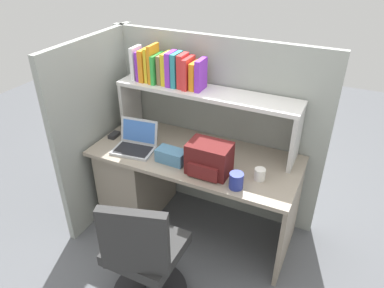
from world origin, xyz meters
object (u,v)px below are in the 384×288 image
at_px(tissue_box, 171,156).
at_px(office_chair, 145,261).
at_px(paper_cup, 260,174).
at_px(snack_canister, 236,181).
at_px(laptop, 136,143).
at_px(computer_mouse, 114,135).
at_px(backpack, 209,159).

xyz_separation_m(tissue_box, office_chair, (0.14, -0.65, -0.39)).
relative_size(paper_cup, tissue_box, 0.38).
bearing_deg(office_chair, snack_canister, -141.98).
height_order(paper_cup, tissue_box, tissue_box).
distance_m(paper_cup, office_chair, 0.95).
distance_m(laptop, paper_cup, 0.99).
xyz_separation_m(computer_mouse, paper_cup, (1.26, -0.06, 0.03)).
relative_size(laptop, backpack, 1.13).
height_order(paper_cup, snack_canister, snack_canister).
relative_size(laptop, snack_canister, 3.01).
xyz_separation_m(computer_mouse, tissue_box, (0.61, -0.12, 0.03)).
height_order(computer_mouse, office_chair, office_chair).
relative_size(laptop, tissue_box, 1.54).
xyz_separation_m(laptop, paper_cup, (0.99, 0.02, -0.01)).
relative_size(backpack, tissue_box, 1.36).
bearing_deg(computer_mouse, snack_canister, -13.10).
distance_m(backpack, snack_canister, 0.26).
relative_size(laptop, paper_cup, 4.01).
distance_m(laptop, backpack, 0.65).
relative_size(backpack, paper_cup, 3.55).
distance_m(paper_cup, snack_canister, 0.20).
relative_size(computer_mouse, snack_canister, 0.92).
height_order(laptop, snack_canister, laptop).
distance_m(tissue_box, office_chair, 0.77).
bearing_deg(paper_cup, laptop, -178.60).
relative_size(tissue_box, snack_canister, 1.95).
xyz_separation_m(paper_cup, snack_canister, (-0.12, -0.16, 0.01)).
bearing_deg(computer_mouse, backpack, -10.55).
xyz_separation_m(laptop, snack_canister, (0.88, -0.13, 0.01)).
bearing_deg(computer_mouse, tissue_box, -13.93).
xyz_separation_m(backpack, paper_cup, (0.35, 0.07, -0.07)).
height_order(tissue_box, office_chair, office_chair).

